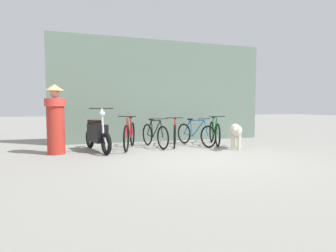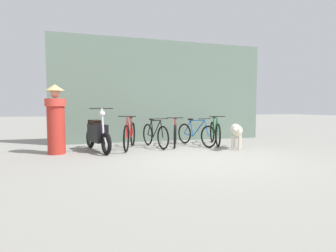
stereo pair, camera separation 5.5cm
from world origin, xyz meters
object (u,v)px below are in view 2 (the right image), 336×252
at_px(bicycle_0, 130,135).
at_px(bicycle_2, 175,134).
at_px(stray_dog, 236,131).
at_px(bicycle_4, 215,133).
at_px(person_in_robes, 56,118).
at_px(motorcycle, 98,134).
at_px(bicycle_3, 196,134).
at_px(bicycle_1, 155,135).

relative_size(bicycle_0, bicycle_2, 1.05).
height_order(bicycle_2, stray_dog, bicycle_2).
xyz_separation_m(bicycle_0, bicycle_4, (2.58, 0.11, -0.01)).
relative_size(bicycle_2, person_in_robes, 0.96).
relative_size(bicycle_0, motorcycle, 0.97).
bearing_deg(bicycle_0, bicycle_3, 109.26).
distance_m(motorcycle, stray_dog, 3.61).
relative_size(bicycle_0, person_in_robes, 1.02).
bearing_deg(bicycle_1, bicycle_3, 75.21).
height_order(bicycle_0, person_in_robes, person_in_robes).
bearing_deg(bicycle_1, stray_dog, 50.02).
relative_size(bicycle_1, bicycle_3, 0.96).
height_order(bicycle_2, motorcycle, motorcycle).
distance_m(bicycle_2, person_in_robes, 3.23).
xyz_separation_m(bicycle_0, bicycle_2, (1.36, 0.22, -0.02)).
relative_size(bicycle_0, bicycle_3, 1.04).
bearing_deg(stray_dog, bicycle_0, -72.39).
height_order(bicycle_0, bicycle_3, bicycle_0).
height_order(bicycle_4, stray_dog, bicycle_4).
bearing_deg(bicycle_4, stray_dog, 23.09).
bearing_deg(bicycle_2, stray_dog, 69.22).
height_order(bicycle_0, stray_dog, bicycle_0).
bearing_deg(motorcycle, bicycle_1, 82.68).
distance_m(bicycle_0, stray_dog, 2.84).
distance_m(stray_dog, person_in_robes, 4.54).
bearing_deg(person_in_robes, bicycle_3, 148.29).
distance_m(bicycle_0, bicycle_3, 1.94).
relative_size(stray_dog, person_in_robes, 0.61).
bearing_deg(bicycle_4, bicycle_2, -78.12).
bearing_deg(stray_dog, person_in_robes, -61.69).
relative_size(bicycle_4, stray_dog, 1.58).
distance_m(bicycle_3, person_in_robes, 3.78).
bearing_deg(bicycle_1, bicycle_4, 77.58).
xyz_separation_m(bicycle_3, person_in_robes, (-3.73, -0.33, 0.53)).
bearing_deg(person_in_robes, bicycle_2, 152.13).
bearing_deg(bicycle_0, person_in_robes, -63.61).
distance_m(bicycle_0, bicycle_2, 1.38).
bearing_deg(bicycle_4, bicycle_0, -70.57).
bearing_deg(stray_dog, motorcycle, -65.75).
bearing_deg(bicycle_3, person_in_robes, -102.62).
bearing_deg(bicycle_4, bicycle_1, -72.74).
height_order(bicycle_1, person_in_robes, person_in_robes).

